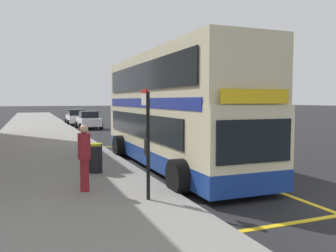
# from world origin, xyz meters

# --- Properties ---
(ground_plane) EXTENTS (260.00, 260.00, 0.00)m
(ground_plane) POSITION_xyz_m (0.00, 32.00, 0.00)
(ground_plane) COLOR black
(pavement_near) EXTENTS (6.00, 76.00, 0.14)m
(pavement_near) POSITION_xyz_m (-7.00, 32.00, 0.07)
(pavement_near) COLOR gray
(pavement_near) RESTS_ON ground
(double_decker_bus) EXTENTS (3.23, 11.00, 4.40)m
(double_decker_bus) POSITION_xyz_m (-2.46, 7.44, 2.06)
(double_decker_bus) COLOR beige
(double_decker_bus) RESTS_ON ground
(bus_bay_markings) EXTENTS (2.99, 13.77, 0.01)m
(bus_bay_markings) POSITION_xyz_m (-2.51, 7.30, 0.01)
(bus_bay_markings) COLOR gold
(bus_bay_markings) RESTS_ON ground
(bus_stop_sign) EXTENTS (0.09, 0.51, 2.75)m
(bus_stop_sign) POSITION_xyz_m (-4.95, 2.96, 1.75)
(bus_stop_sign) COLOR black
(bus_stop_sign) RESTS_ON pavement_near
(parked_car_white_ahead) EXTENTS (2.09, 4.20, 1.62)m
(parked_car_white_ahead) POSITION_xyz_m (-2.66, 27.35, 0.80)
(parked_car_white_ahead) COLOR silver
(parked_car_white_ahead) RESTS_ON ground
(parked_car_silver_distant) EXTENTS (2.09, 4.20, 1.62)m
(parked_car_silver_distant) POSITION_xyz_m (4.66, 39.39, 0.80)
(parked_car_silver_distant) COLOR #B2B5BA
(parked_car_silver_distant) RESTS_ON ground
(parked_car_white_far) EXTENTS (2.09, 4.20, 1.62)m
(parked_car_white_far) POSITION_xyz_m (-3.09, 33.08, 0.80)
(parked_car_white_far) COLOR silver
(parked_car_white_far) RESTS_ON ground
(pedestrian_waiting_near_sign) EXTENTS (0.34, 0.34, 1.82)m
(pedestrian_waiting_near_sign) POSITION_xyz_m (-6.31, 4.29, 1.14)
(pedestrian_waiting_near_sign) COLOR maroon
(pedestrian_waiting_near_sign) RESTS_ON pavement_near
(litter_bin) EXTENTS (0.49, 0.49, 1.01)m
(litter_bin) POSITION_xyz_m (-5.61, 6.65, 0.65)
(litter_bin) COLOR black
(litter_bin) RESTS_ON pavement_near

